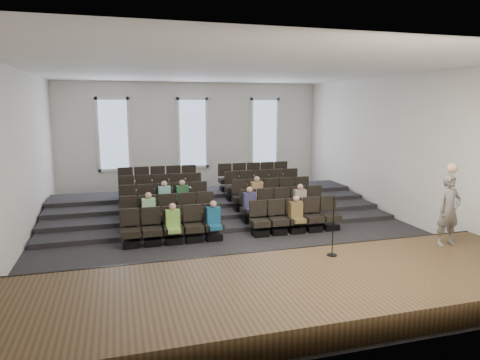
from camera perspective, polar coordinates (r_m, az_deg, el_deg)
The scene contains 14 objects.
ground at distance 13.63m, azimuth -1.06°, elevation -6.96°, with size 14.00×14.00×0.00m, color black.
ceiling at distance 13.09m, azimuth -1.14°, elevation 14.53°, with size 12.00×14.00×0.02m, color white.
wall_back at distance 19.96m, azimuth -6.34°, elevation 5.66°, with size 12.00×0.04×5.00m, color silver.
wall_front at distance 6.68m, azimuth 14.71°, elevation -2.98°, with size 12.00×0.04×5.00m, color silver.
wall_left at distance 12.96m, azimuth -27.79°, elevation 2.32°, with size 0.04×14.00×5.00m, color silver.
wall_right at distance 15.78m, azimuth 20.58°, elevation 3.99°, with size 0.04×14.00×5.00m, color silver.
stage at distance 9.02m, azimuth 7.64°, elevation -14.43°, with size 11.80×3.60×0.50m, color #4B3820.
stage_lip at distance 10.53m, azimuth 3.72°, elevation -10.70°, with size 11.80×0.06×0.52m, color black.
risers at distance 16.56m, azimuth -3.92°, elevation -3.24°, with size 11.80×4.80×0.60m.
seating_rows at distance 14.90m, azimuth -2.61°, elevation -2.80°, with size 6.80×4.70×1.67m.
windows at distance 19.88m, azimuth -6.32°, elevation 6.22°, with size 8.44×0.10×3.24m.
audience at distance 13.79m, azimuth -2.42°, elevation -3.20°, with size 5.45×2.64×1.10m.
speaker at distance 11.81m, azimuth 26.07°, elevation -3.64°, with size 0.65×0.43×1.79m, color #64615F.
mic_stand at distance 10.23m, azimuth 12.24°, elevation -7.58°, with size 0.23×0.23×1.40m.
Camera 1 is at (-3.37, -12.60, 3.95)m, focal length 32.00 mm.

